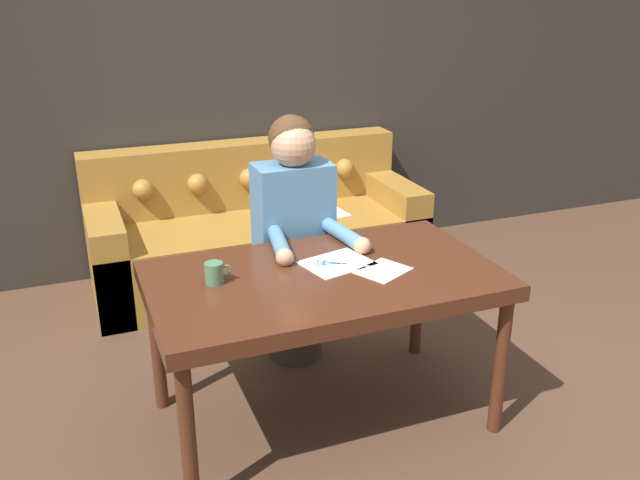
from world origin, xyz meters
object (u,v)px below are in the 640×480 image
object	(u,v)px
person	(294,240)
dining_table	(324,288)
mug	(215,273)
couch	(256,234)
scissors	(335,264)

from	to	relation	value
person	dining_table	bearing A→B (deg)	-96.56
person	mug	world-z (taller)	person
dining_table	couch	world-z (taller)	couch
couch	mug	distance (m)	1.72
couch	mug	bearing A→B (deg)	-111.77
mug	couch	bearing A→B (deg)	68.23
person	mug	size ratio (longest dim) A/B	11.40
dining_table	person	xyz separation A→B (m)	(0.06, 0.56, 0.01)
person	mug	bearing A→B (deg)	-136.48
scissors	couch	bearing A→B (deg)	86.87
person	couch	bearing A→B (deg)	84.62
dining_table	person	distance (m)	0.56
person	scissors	size ratio (longest dim) A/B	5.30
couch	person	world-z (taller)	person
person	scissors	bearing A→B (deg)	-88.28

